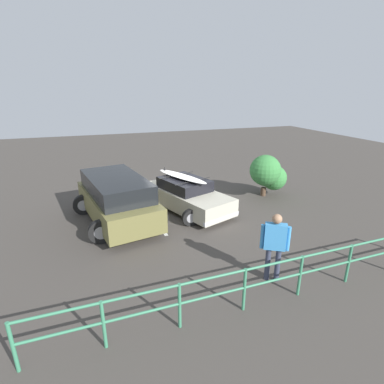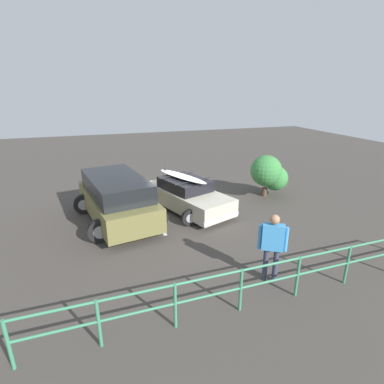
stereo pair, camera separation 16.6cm
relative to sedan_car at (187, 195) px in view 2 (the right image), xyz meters
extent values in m
cube|color=#423D38|center=(0.13, -0.76, -0.63)|extent=(44.00, 44.00, 0.02)
cube|color=silver|center=(1.37, 0.04, -0.61)|extent=(0.12, 3.97, 0.00)
cube|color=#B7B29E|center=(-0.01, 0.04, -0.11)|extent=(2.94, 4.40, 0.66)
cube|color=black|center=(0.04, -0.12, 0.43)|extent=(2.03, 2.34, 0.43)
cube|color=silver|center=(-0.70, 1.92, -0.32)|extent=(1.61, 0.67, 0.14)
cube|color=silver|center=(0.67, -1.85, -0.32)|extent=(1.61, 0.67, 0.14)
cylinder|color=black|center=(-1.24, 0.94, -0.30)|extent=(0.62, 0.18, 0.62)
cylinder|color=#99999E|center=(-1.24, 0.94, -0.30)|extent=(0.34, 0.19, 0.34)
cylinder|color=black|center=(0.35, 1.51, -0.30)|extent=(0.62, 0.18, 0.62)
cylinder|color=#99999E|center=(0.35, 1.51, -0.30)|extent=(0.34, 0.19, 0.34)
cylinder|color=black|center=(-0.37, -1.44, -0.30)|extent=(0.62, 0.18, 0.62)
cylinder|color=#99999E|center=(-0.37, -1.44, -0.30)|extent=(0.34, 0.19, 0.34)
cylinder|color=black|center=(1.21, -0.87, -0.30)|extent=(0.62, 0.18, 0.62)
cylinder|color=#99999E|center=(1.21, -0.87, -0.30)|extent=(0.34, 0.19, 0.34)
cylinder|color=black|center=(-0.14, 0.39, 0.69)|extent=(1.63, 0.62, 0.03)
cylinder|color=black|center=(0.22, -0.63, 0.69)|extent=(1.63, 0.62, 0.03)
ellipsoid|color=white|center=(0.13, -0.19, 0.75)|extent=(1.61, 2.75, 0.09)
cone|color=black|center=(0.58, -1.21, 0.86)|extent=(0.10, 0.10, 0.14)
cube|color=brown|center=(2.76, 0.28, 0.05)|extent=(2.73, 4.78, 0.83)
cube|color=black|center=(2.76, 0.28, 0.78)|extent=(2.40, 3.78, 0.64)
cylinder|color=black|center=(3.21, -2.02, 0.15)|extent=(0.72, 0.31, 0.70)
cylinder|color=black|center=(1.55, 1.42, -0.23)|extent=(0.78, 0.22, 0.78)
cylinder|color=#99999E|center=(1.55, 1.42, -0.23)|extent=(0.43, 0.23, 0.43)
cylinder|color=black|center=(3.46, 1.79, -0.23)|extent=(0.78, 0.22, 0.78)
cylinder|color=#99999E|center=(3.46, 1.79, -0.23)|extent=(0.43, 0.23, 0.43)
cylinder|color=black|center=(2.07, -1.23, -0.23)|extent=(0.78, 0.22, 0.78)
cylinder|color=#99999E|center=(2.07, -1.23, -0.23)|extent=(0.43, 0.23, 0.43)
cylinder|color=black|center=(3.98, -0.85, -0.23)|extent=(0.78, 0.22, 0.78)
cylinder|color=#99999E|center=(3.98, -0.85, -0.23)|extent=(0.43, 0.23, 0.43)
cylinder|color=#33384C|center=(-0.69, 5.34, -0.16)|extent=(0.13, 0.13, 0.91)
cylinder|color=#33384C|center=(-0.48, 5.21, -0.16)|extent=(0.13, 0.13, 0.91)
cube|color=#3D8ED1|center=(-0.58, 5.28, 0.63)|extent=(0.56, 0.45, 0.68)
sphere|color=#9E7556|center=(-0.58, 5.28, 1.11)|extent=(0.25, 0.25, 0.25)
cylinder|color=#3D8ED1|center=(-0.85, 5.44, 0.60)|extent=(0.09, 0.09, 0.64)
cylinder|color=#3D8ED1|center=(-0.32, 5.12, 0.60)|extent=(0.09, 0.09, 0.64)
cylinder|color=#387F5B|center=(-2.34, 5.97, -0.09)|extent=(0.07, 0.07, 1.06)
cylinder|color=#387F5B|center=(-0.85, 6.00, -0.09)|extent=(0.07, 0.07, 1.06)
cylinder|color=#387F5B|center=(0.64, 6.03, -0.09)|extent=(0.07, 0.07, 1.06)
cylinder|color=#387F5B|center=(2.13, 6.06, -0.09)|extent=(0.07, 0.07, 1.06)
cylinder|color=#387F5B|center=(3.63, 6.09, -0.09)|extent=(0.07, 0.07, 1.06)
cylinder|color=#387F5B|center=(5.12, 6.12, -0.09)|extent=(0.07, 0.07, 1.06)
cylinder|color=#387F5B|center=(-0.10, 6.02, 0.42)|extent=(10.44, 0.26, 0.06)
cylinder|color=#387F5B|center=(-0.10, 6.02, -0.03)|extent=(10.44, 0.26, 0.06)
cylinder|color=#4C3828|center=(-3.86, -0.40, -0.42)|extent=(0.24, 0.24, 0.39)
sphere|color=#387F3D|center=(-3.83, -0.43, 0.52)|extent=(0.98, 0.98, 0.98)
sphere|color=#387F3D|center=(-3.93, -0.40, 0.41)|extent=(1.12, 1.12, 1.12)
sphere|color=#387F3D|center=(-3.60, 0.00, 0.72)|extent=(1.34, 1.34, 1.34)
sphere|color=#387F3D|center=(-3.84, -0.75, 0.61)|extent=(0.94, 0.94, 0.94)
sphere|color=#387F3D|center=(-4.34, -0.34, 0.21)|extent=(1.13, 1.13, 1.13)
camera|label=1|loc=(3.52, 10.84, 4.10)|focal=28.00mm
camera|label=2|loc=(3.37, 10.90, 4.10)|focal=28.00mm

